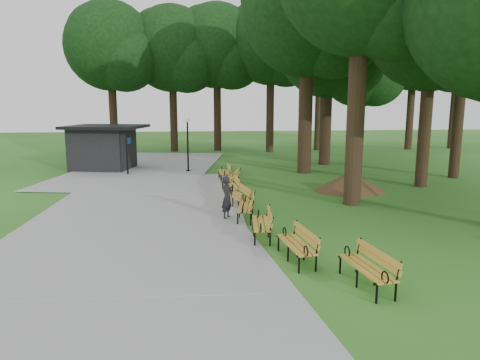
{
  "coord_description": "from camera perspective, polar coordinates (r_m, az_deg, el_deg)",
  "views": [
    {
      "loc": [
        -1.86,
        -13.8,
        4.08
      ],
      "look_at": [
        -0.07,
        2.86,
        1.1
      ],
      "focal_mm": 32.54,
      "sensor_mm": 36.0,
      "label": 1
    }
  ],
  "objects": [
    {
      "name": "bench_6",
      "position": [
        21.26,
        -1.21,
        0.22
      ],
      "size": [
        1.19,
        2.0,
        0.88
      ],
      "primitive_type": null,
      "rotation": [
        0.0,
        0.0,
        -1.88
      ],
      "color": "#BC8C2B",
      "rests_on": "ground"
    },
    {
      "name": "ground",
      "position": [
        14.51,
        1.5,
        -6.25
      ],
      "size": [
        100.0,
        100.0,
        0.0
      ],
      "primitive_type": "plane",
      "color": "#27651C",
      "rests_on": "ground"
    },
    {
      "name": "bench_5",
      "position": [
        19.17,
        -1.19,
        -0.86
      ],
      "size": [
        0.73,
        1.93,
        0.88
      ],
      "primitive_type": null,
      "rotation": [
        0.0,
        0.0,
        -1.52
      ],
      "color": "#BC8C2B",
      "rests_on": "ground"
    },
    {
      "name": "bench_3",
      "position": [
        15.44,
        0.73,
        -3.55
      ],
      "size": [
        0.96,
        1.98,
        0.88
      ],
      "primitive_type": null,
      "rotation": [
        0.0,
        0.0,
        -1.74
      ],
      "color": "#BC8C2B",
      "rests_on": "ground"
    },
    {
      "name": "path",
      "position": [
        17.41,
        -13.04,
        -3.63
      ],
      "size": [
        12.0,
        38.0,
        0.06
      ],
      "primitive_type": "cube",
      "color": "gray",
      "rests_on": "ground"
    },
    {
      "name": "bench_2",
      "position": [
        13.36,
        2.79,
        -5.74
      ],
      "size": [
        0.84,
        1.96,
        0.88
      ],
      "primitive_type": null,
      "rotation": [
        0.0,
        0.0,
        -1.68
      ],
      "color": "#BC8C2B",
      "rests_on": "ground"
    },
    {
      "name": "kiosk",
      "position": [
        28.19,
        -17.56,
        4.09
      ],
      "size": [
        5.08,
        4.65,
        2.73
      ],
      "primitive_type": null,
      "rotation": [
        0.0,
        0.0,
        -0.22
      ],
      "color": "black",
      "rests_on": "ground"
    },
    {
      "name": "lawn_tree_5",
      "position": [
        26.76,
        27.51,
        17.03
      ],
      "size": [
        5.48,
        5.48,
        10.62
      ],
      "color": "black",
      "rests_on": "ground"
    },
    {
      "name": "bench_1",
      "position": [
        11.53,
        7.38,
        -8.4
      ],
      "size": [
        0.85,
        1.96,
        0.88
      ],
      "primitive_type": null,
      "rotation": [
        0.0,
        0.0,
        -1.46
      ],
      "color": "#BC8C2B",
      "rests_on": "ground"
    },
    {
      "name": "lawn_tree_1",
      "position": [
        23.23,
        23.91,
        18.0
      ],
      "size": [
        6.0,
        6.0,
        10.66
      ],
      "color": "black",
      "rests_on": "ground"
    },
    {
      "name": "lawn_tree_2",
      "position": [
        26.21,
        8.91,
        21.15
      ],
      "size": [
        7.47,
        7.47,
        12.96
      ],
      "color": "black",
      "rests_on": "ground"
    },
    {
      "name": "person",
      "position": [
        15.42,
        -1.68,
        -2.34
      ],
      "size": [
        0.59,
        0.67,
        1.53
      ],
      "primitive_type": "imported",
      "rotation": [
        0.0,
        0.0,
        1.08
      ],
      "color": "black",
      "rests_on": "ground"
    },
    {
      "name": "lawn_tree_4",
      "position": [
        29.73,
        11.48,
        16.64
      ],
      "size": [
        6.46,
        6.46,
        10.86
      ],
      "color": "black",
      "rests_on": "ground"
    },
    {
      "name": "bench_0",
      "position": [
        10.32,
        16.23,
        -11.0
      ],
      "size": [
        0.89,
        1.97,
        0.88
      ],
      "primitive_type": null,
      "rotation": [
        0.0,
        0.0,
        -1.44
      ],
      "color": "#BC8C2B",
      "rests_on": "ground"
    },
    {
      "name": "bench_4",
      "position": [
        17.14,
        -0.24,
        -2.18
      ],
      "size": [
        0.97,
        1.98,
        0.88
      ],
      "primitive_type": null,
      "rotation": [
        0.0,
        0.0,
        -1.39
      ],
      "color": "#BC8C2B",
      "rests_on": "ground"
    },
    {
      "name": "dirt_mound",
      "position": [
        20.97,
        14.26,
        -0.18
      ],
      "size": [
        2.8,
        2.8,
        0.91
      ],
      "primitive_type": "cone",
      "color": "#47301C",
      "rests_on": "ground"
    },
    {
      "name": "lamp_post",
      "position": [
        26.07,
        -6.89,
        6.17
      ],
      "size": [
        0.32,
        0.32,
        3.26
      ],
      "color": "black",
      "rests_on": "ground"
    },
    {
      "name": "bench_7",
      "position": [
        23.1,
        -2.09,
        1.01
      ],
      "size": [
        0.67,
        1.91,
        0.88
      ],
      "primitive_type": null,
      "rotation": [
        0.0,
        0.0,
        -1.55
      ],
      "color": "#BC8C2B",
      "rests_on": "ground"
    },
    {
      "name": "tree_backdrop",
      "position": [
        38.12,
        7.0,
        16.24
      ],
      "size": [
        36.75,
        8.78,
        16.42
      ],
      "primitive_type": null,
      "color": "black",
      "rests_on": "ground"
    }
  ]
}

